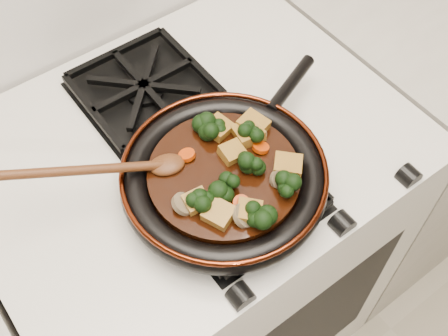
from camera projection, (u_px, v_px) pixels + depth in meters
stove at (198, 257)px, 1.34m from camera, size 0.76×0.60×0.90m
burner_grate_front at (237, 192)px, 0.90m from camera, size 0.23×0.23×0.03m
burner_grate_back at (144, 89)px, 1.03m from camera, size 0.23×0.23×0.03m
skillet at (225, 176)px, 0.88m from camera, size 0.44×0.33×0.05m
braising_sauce at (224, 176)px, 0.87m from camera, size 0.24×0.24×0.02m
tofu_cube_0 at (249, 212)px, 0.82m from camera, size 0.05×0.05×0.02m
tofu_cube_1 at (253, 126)px, 0.91m from camera, size 0.05×0.05×0.03m
tofu_cube_2 at (219, 214)px, 0.81m from camera, size 0.05×0.05×0.02m
tofu_cube_3 at (218, 128)px, 0.91m from camera, size 0.05×0.05×0.03m
tofu_cube_4 at (288, 166)px, 0.86m from camera, size 0.06×0.06×0.02m
tofu_cube_5 at (232, 153)px, 0.88m from camera, size 0.04×0.04×0.03m
tofu_cube_6 at (196, 202)px, 0.83m from camera, size 0.04×0.04×0.02m
tofu_cube_7 at (248, 133)px, 0.90m from camera, size 0.05×0.05×0.03m
broccoli_floret_0 at (259, 216)px, 0.81m from camera, size 0.07×0.07×0.07m
broccoli_floret_1 at (225, 188)px, 0.84m from camera, size 0.08×0.09×0.07m
broccoli_floret_2 at (211, 128)px, 0.90m from camera, size 0.09×0.09×0.06m
broccoli_floret_3 at (201, 200)px, 0.82m from camera, size 0.07×0.07×0.08m
broccoli_floret_4 at (251, 135)px, 0.89m from camera, size 0.07×0.08×0.07m
broccoli_floret_5 at (285, 190)px, 0.83m from camera, size 0.08×0.09×0.07m
broccoli_floret_6 at (251, 163)px, 0.86m from camera, size 0.08×0.08×0.06m
carrot_coin_0 at (187, 155)px, 0.88m from camera, size 0.03×0.03×0.01m
carrot_coin_1 at (223, 209)px, 0.82m from camera, size 0.03×0.03×0.02m
carrot_coin_2 at (261, 148)px, 0.89m from camera, size 0.03×0.03×0.02m
carrot_coin_3 at (241, 203)px, 0.83m from camera, size 0.03×0.03×0.01m
carrot_coin_4 at (251, 166)px, 0.87m from camera, size 0.03×0.03×0.02m
mushroom_slice_0 at (258, 135)px, 0.90m from camera, size 0.04×0.03×0.03m
mushroom_slice_1 at (243, 216)px, 0.81m from camera, size 0.05×0.05×0.03m
mushroom_slice_2 at (183, 204)px, 0.82m from camera, size 0.05×0.05×0.03m
mushroom_slice_3 at (250, 131)px, 0.90m from camera, size 0.04×0.04×0.02m
mushroom_slice_4 at (279, 179)px, 0.85m from camera, size 0.03×0.03×0.03m
wooden_spoon at (119, 168)px, 0.84m from camera, size 0.16×0.08×0.26m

